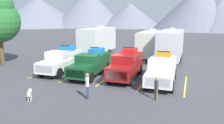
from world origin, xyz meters
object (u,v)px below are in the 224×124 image
Objects in this scene: pickup_truck_a at (62,60)px; camper_trailer_b at (151,43)px; camper_trailer_c at (171,44)px; person_b at (87,84)px; pickup_truck_b at (91,63)px; camper_trailer_a at (98,40)px; pickup_truck_c at (126,64)px; person_a at (156,87)px; dog at (30,93)px; pickup_truck_d at (162,69)px.

camper_trailer_b is at bearing 54.86° from pickup_truck_a.
camper_trailer_c reaches higher than person_b.
camper_trailer_c reaches higher than pickup_truck_b.
pickup_truck_a is 12.93m from camper_trailer_c.
camper_trailer_a is at bearing 92.95° from pickup_truck_a.
pickup_truck_c is 3.66× the size of person_a.
person_a is at bearing -32.02° from pickup_truck_b.
dog is at bearing -157.31° from person_b.
pickup_truck_d is (9.50, -0.19, -0.02)m from pickup_truck_a.
person_a is 1.90× the size of dog.
pickup_truck_d is at bearing 92.44° from person_a.
camper_trailer_c is (6.19, 8.91, 0.92)m from pickup_truck_b.
pickup_truck_a is 10.50m from person_a.
person_b is at bearing -99.60° from pickup_truck_c.
dog is at bearing -114.96° from camper_trailer_c.
camper_trailer_b is 17.37m from dog.
pickup_truck_d is (3.13, -0.47, -0.04)m from pickup_truck_c.
pickup_truck_b is 10.44m from camper_trailer_b.
person_a is at bearing -53.74° from camper_trailer_a.
camper_trailer_c is (-0.20, 9.13, 0.90)m from pickup_truck_d.
pickup_truck_a is 6.38m from pickup_truck_c.
dog is (-7.72, -2.78, -0.39)m from person_a.
camper_trailer_a reaches higher than person_b.
pickup_truck_b is at bearing -69.70° from camper_trailer_a.
camper_trailer_a is 16.35m from person_b.
pickup_truck_a is at bearing 178.86° from pickup_truck_d.
pickup_truck_b is 10.89m from camper_trailer_c.
pickup_truck_c is at bearing 58.24° from dog.
camper_trailer_a is 7.36m from camper_trailer_b.
pickup_truck_c is at bearing 4.49° from pickup_truck_b.
pickup_truck_a is at bearing -125.14° from camper_trailer_b.
person_a is at bearing 19.81° from dog.
person_a is 0.87× the size of person_b.
pickup_truck_d is at bearing -44.92° from camper_trailer_a.
camper_trailer_a is 1.10× the size of camper_trailer_b.
pickup_truck_d reaches higher than dog.
pickup_truck_b is 6.40m from pickup_truck_d.
pickup_truck_d is at bearing -1.14° from pickup_truck_a.
camper_trailer_a is 10.77× the size of dog.
camper_trailer_a reaches higher than dog.
camper_trailer_c is at bearing 65.04° from dog.
camper_trailer_b is 15.25m from person_b.
camper_trailer_a reaches higher than pickup_truck_d.
camper_trailer_c is at bearing -18.04° from camper_trailer_b.
pickup_truck_c is (3.26, 0.26, 0.07)m from pickup_truck_b.
pickup_truck_b is 0.68× the size of camper_trailer_c.
pickup_truck_a is at bearing -179.54° from pickup_truck_b.
camper_trailer_a is at bearing 175.02° from camper_trailer_c.
pickup_truck_d is 3.69× the size of person_a.
camper_trailer_b reaches higher than dog.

